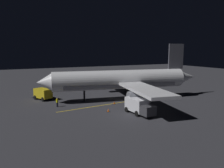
# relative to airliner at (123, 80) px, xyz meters

# --- Properties ---
(ground_plane) EXTENTS (180.00, 180.00, 0.20)m
(ground_plane) POSITION_rel_airliner_xyz_m (0.11, 0.58, -4.25)
(ground_plane) COLOR #303036
(apron_guide_stripe) EXTENTS (2.42, 21.15, 0.01)m
(apron_guide_stripe) POSITION_rel_airliner_xyz_m (-2.63, 4.58, -4.15)
(apron_guide_stripe) COLOR gold
(apron_guide_stripe) RESTS_ON ground_plane
(airliner) EXTENTS (33.81, 35.38, 11.91)m
(airliner) POSITION_rel_airliner_xyz_m (0.00, 0.00, 0.00)
(airliner) COLOR white
(airliner) RESTS_ON ground_plane
(baggage_truck) EXTENTS (6.18, 4.31, 2.37)m
(baggage_truck) POSITION_rel_airliner_xyz_m (7.76, 15.80, -2.93)
(baggage_truck) COLOR gold
(baggage_truck) RESTS_ON ground_plane
(catering_truck) EXTENTS (6.05, 2.58, 2.58)m
(catering_truck) POSITION_rel_airliner_xyz_m (-10.82, 3.05, -2.84)
(catering_truck) COLOR silver
(catering_truck) RESTS_ON ground_plane
(ground_crew_worker) EXTENTS (0.40, 0.40, 1.74)m
(ground_crew_worker) POSITION_rel_airliner_xyz_m (-0.16, 14.15, -3.27)
(ground_crew_worker) COLOR black
(ground_crew_worker) RESTS_ON ground_plane
(traffic_cone_near_left) EXTENTS (0.50, 0.50, 0.55)m
(traffic_cone_near_left) POSITION_rel_airliner_xyz_m (-7.36, 6.99, -3.90)
(traffic_cone_near_left) COLOR #EA590F
(traffic_cone_near_left) RESTS_ON ground_plane
(traffic_cone_near_right) EXTENTS (0.50, 0.50, 0.55)m
(traffic_cone_near_right) POSITION_rel_airliner_xyz_m (-2.93, 3.57, -3.90)
(traffic_cone_near_right) COLOR #EA590F
(traffic_cone_near_right) RESTS_ON ground_plane
(traffic_cone_under_wing) EXTENTS (0.50, 0.50, 0.55)m
(traffic_cone_under_wing) POSITION_rel_airliner_xyz_m (8.85, 5.80, -3.90)
(traffic_cone_under_wing) COLOR #EA590F
(traffic_cone_under_wing) RESTS_ON ground_plane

